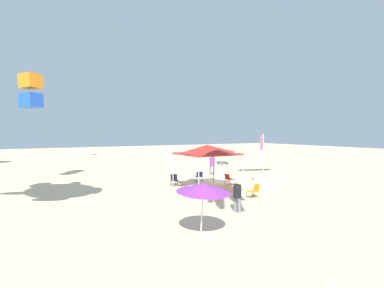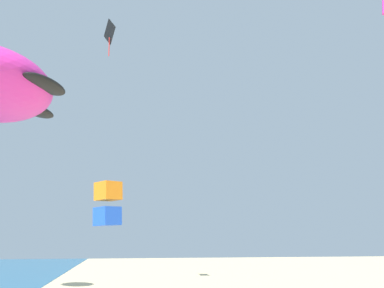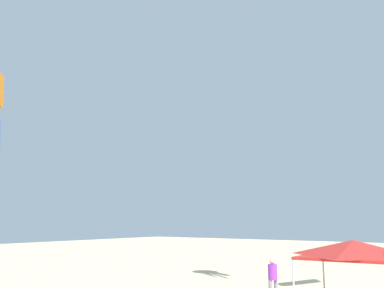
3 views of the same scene
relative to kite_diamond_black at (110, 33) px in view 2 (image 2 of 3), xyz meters
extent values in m
cube|color=black|center=(0.00, 0.00, 0.12)|extent=(2.03, 1.13, 2.28)
cylinder|color=red|center=(0.00, 0.00, -1.20)|extent=(0.08, 0.08, 1.62)
cube|color=orange|center=(-9.91, -1.10, -13.81)|extent=(1.66, 1.65, 1.08)
cube|color=blue|center=(-9.91, -1.10, -15.21)|extent=(1.66, 1.65, 1.08)
ellipsoid|color=black|center=(-19.22, 0.84, -11.57)|extent=(2.28, 1.39, 0.30)
ellipsoid|color=black|center=(-22.45, -0.14, -11.57)|extent=(2.28, 1.39, 0.30)
camera|label=1|loc=(-33.48, -1.52, -17.57)|focal=25.91mm
camera|label=2|loc=(-35.60, -3.14, -15.63)|focal=42.00mm
camera|label=3|loc=(-22.14, 5.22, -17.67)|focal=40.54mm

